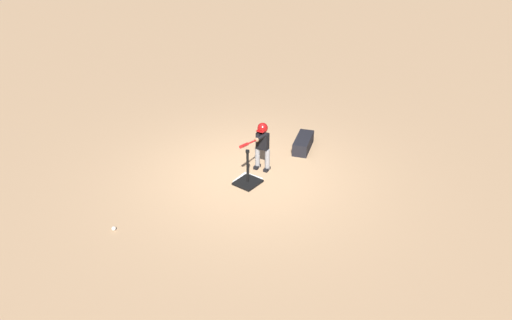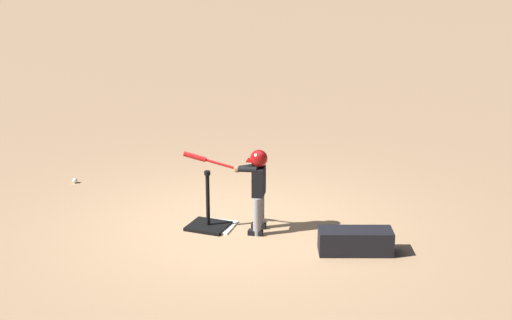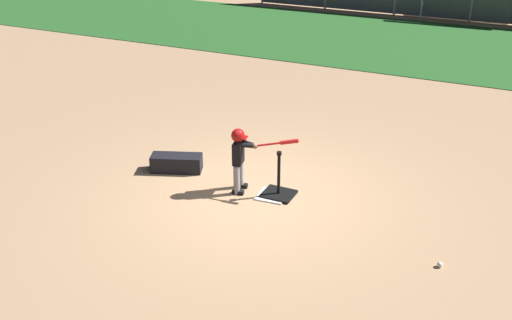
# 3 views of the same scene
# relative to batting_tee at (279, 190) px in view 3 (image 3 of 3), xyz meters

# --- Properties ---
(ground_plane) EXTENTS (90.00, 90.00, 0.00)m
(ground_plane) POSITION_rel_batting_tee_xyz_m (-0.29, -0.16, -0.09)
(ground_plane) COLOR tan
(grass_outfield_strip) EXTENTS (56.00, 6.52, 0.02)m
(grass_outfield_strip) POSITION_rel_batting_tee_xyz_m (-0.29, 10.16, -0.08)
(grass_outfield_strip) COLOR #286026
(grass_outfield_strip) RESTS_ON ground_plane
(home_plate) EXTENTS (0.48, 0.48, 0.02)m
(home_plate) POSITION_rel_batting_tee_xyz_m (-0.08, -0.06, -0.08)
(home_plate) COLOR white
(home_plate) RESTS_ON ground_plane
(batting_tee) EXTENTS (0.48, 0.43, 0.74)m
(batting_tee) POSITION_rel_batting_tee_xyz_m (0.00, 0.00, 0.00)
(batting_tee) COLOR black
(batting_tee) RESTS_ON ground_plane
(batter_child) EXTENTS (1.03, 0.38, 1.04)m
(batter_child) POSITION_rel_batting_tee_xyz_m (-0.59, -0.11, 0.57)
(batter_child) COLOR gray
(batter_child) RESTS_ON ground_plane
(baseball) EXTENTS (0.07, 0.07, 0.07)m
(baseball) POSITION_rel_batting_tee_xyz_m (2.59, -0.86, -0.05)
(baseball) COLOR white
(baseball) RESTS_ON ground_plane
(equipment_bag) EXTENTS (0.90, 0.60, 0.28)m
(equipment_bag) POSITION_rel_batting_tee_xyz_m (-1.89, 0.07, 0.05)
(equipment_bag) COLOR black
(equipment_bag) RESTS_ON ground_plane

